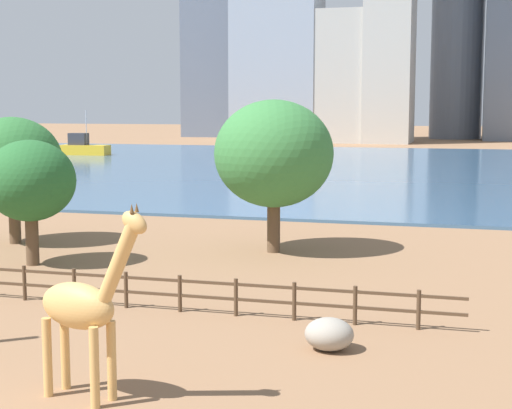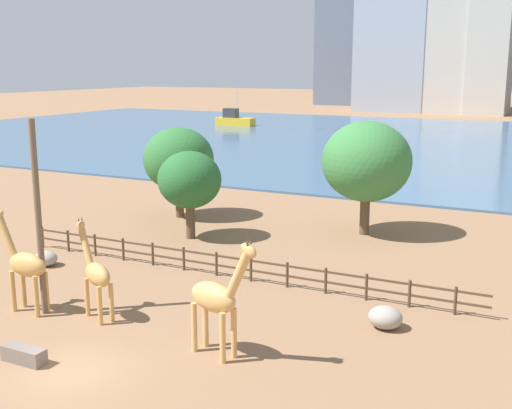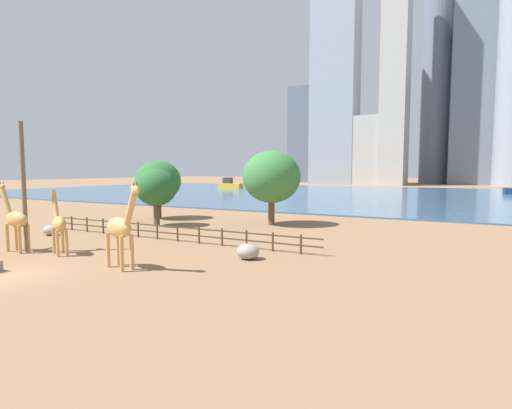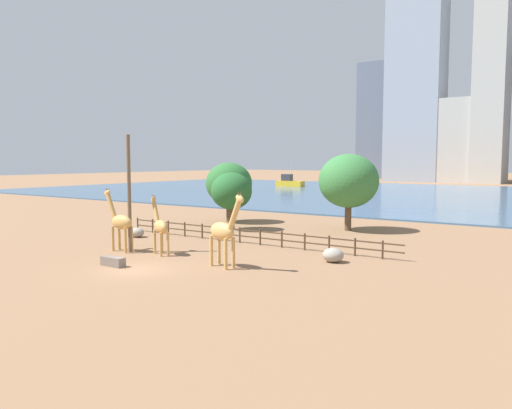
{
  "view_description": "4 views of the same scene",
  "coord_description": "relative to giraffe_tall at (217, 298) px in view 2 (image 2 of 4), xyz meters",
  "views": [
    {
      "loc": [
        13.07,
        -12.97,
        7.12
      ],
      "look_at": [
        2.64,
        24.34,
        2.26
      ],
      "focal_mm": 55.0,
      "sensor_mm": 36.0,
      "label": 1
    },
    {
      "loc": [
        15.57,
        -16.08,
        10.84
      ],
      "look_at": [
        0.6,
        13.98,
        3.6
      ],
      "focal_mm": 45.0,
      "sensor_mm": 36.0,
      "label": 2
    },
    {
      "loc": [
        20.95,
        -12.19,
        5.51
      ],
      "look_at": [
        2.82,
        22.15,
        2.16
      ],
      "focal_mm": 28.0,
      "sensor_mm": 36.0,
      "label": 3
    },
    {
      "loc": [
        23.46,
        -21.1,
        6.83
      ],
      "look_at": [
        -3.04,
        17.76,
        2.66
      ],
      "focal_mm": 35.0,
      "sensor_mm": 36.0,
      "label": 4
    }
  ],
  "objects": [
    {
      "name": "giraffe_young",
      "position": [
        -9.97,
        0.16,
        -0.1
      ],
      "size": [
        3.1,
        0.91,
        4.75
      ],
      "rotation": [
        0.0,
        0.0,
        3.1
      ],
      "color": "tan",
      "rests_on": "ground"
    },
    {
      "name": "tree_right_tall",
      "position": [
        -14.04,
        18.91,
        1.94
      ],
      "size": [
        5.11,
        5.11,
        6.59
      ],
      "color": "brown",
      "rests_on": "ground"
    },
    {
      "name": "skyline_tower_needle",
      "position": [
        -19.17,
        137.1,
        10.47
      ],
      "size": [
        16.88,
        8.26,
        25.6
      ],
      "primitive_type": "cube",
      "color": "#B7B2A8",
      "rests_on": "ground"
    },
    {
      "name": "enclosure_fence",
      "position": [
        -4.43,
        8.33,
        -1.58
      ],
      "size": [
        26.12,
        0.14,
        1.3
      ],
      "color": "#4C3826",
      "rests_on": "ground"
    },
    {
      "name": "boulder_near_fence",
      "position": [
        5.03,
        5.45,
        -1.85
      ],
      "size": [
        1.45,
        1.29,
        0.97
      ],
      "primitive_type": "ellipsoid",
      "color": "gray",
      "rests_on": "ground"
    },
    {
      "name": "harbor_water",
      "position": [
        -4.1,
        73.33,
        -2.23
      ],
      "size": [
        180.0,
        86.0,
        0.2
      ],
      "primitive_type": "cube",
      "color": "#3D6084",
      "rests_on": "ground"
    },
    {
      "name": "tree_center_broad",
      "position": [
        -10.12,
        14.17,
        1.46
      ],
      "size": [
        4.05,
        4.05,
        5.66
      ],
      "color": "brown",
      "rests_on": "ground"
    },
    {
      "name": "giraffe_tall",
      "position": [
        0.0,
        0.0,
        0.0
      ],
      "size": [
        3.37,
        1.44,
        4.94
      ],
      "rotation": [
        0.0,
        0.0,
        6.02
      ],
      "color": "tan",
      "rests_on": "ground"
    },
    {
      "name": "feeding_trough",
      "position": [
        -6.21,
        -3.72,
        -2.03
      ],
      "size": [
        1.8,
        0.6,
        0.6
      ],
      "primitive_type": "cube",
      "color": "#72665B",
      "rests_on": "ground"
    },
    {
      "name": "boulder_by_pole",
      "position": [
        -14.18,
        5.6,
        -1.91
      ],
      "size": [
        1.32,
        1.14,
        0.86
      ],
      "primitive_type": "ellipsoid",
      "color": "gray",
      "rests_on": "ground"
    },
    {
      "name": "ground_plane",
      "position": [
        -4.1,
        76.33,
        -2.33
      ],
      "size": [
        400.0,
        400.0,
        0.0
      ],
      "primitive_type": "plane",
      "color": "#8C6647"
    },
    {
      "name": "skyline_tower_far",
      "position": [
        -51.24,
        162.92,
        19.42
      ],
      "size": [
        12.13,
        15.23,
        43.5
      ],
      "primitive_type": "cube",
      "color": "slate",
      "rests_on": "ground"
    },
    {
      "name": "tree_left_large",
      "position": [
        -0.41,
        20.16,
        2.49
      ],
      "size": [
        5.8,
        5.8,
        7.46
      ],
      "color": "brown",
      "rests_on": "ground"
    },
    {
      "name": "boat_ferry",
      "position": [
        -45.14,
        84.91,
        -1.07
      ],
      "size": [
        7.21,
        2.91,
        6.38
      ],
      "rotation": [
        0.0,
        0.0,
        0.05
      ],
      "color": "gold",
      "rests_on": "harbor_water"
    },
    {
      "name": "giraffe_companion",
      "position": [
        -6.62,
        0.97,
        -0.3
      ],
      "size": [
        2.86,
        1.76,
        4.29
      ],
      "rotation": [
        0.0,
        0.0,
        2.69
      ],
      "color": "tan",
      "rests_on": "ground"
    },
    {
      "name": "utility_pole",
      "position": [
        -9.1,
        0.3,
        2.02
      ],
      "size": [
        0.28,
        0.28,
        8.71
      ],
      "primitive_type": "cylinder",
      "color": "brown",
      "rests_on": "ground"
    }
  ]
}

